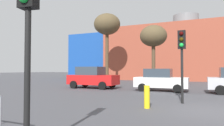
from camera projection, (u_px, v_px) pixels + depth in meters
ground_plane at (211, 111)px, 8.01m from camera, size 200.00×200.00×0.00m
building_backdrop at (186, 54)px, 33.16m from camera, size 39.76×10.48×10.57m
parked_car_0 at (92, 77)px, 18.03m from camera, size 4.38×2.15×1.90m
parked_car_1 at (160, 80)px, 15.61m from camera, size 3.95×1.94×1.71m
traffic_light_near_left at (27, 13)px, 4.04m from camera, size 0.39×0.39×3.76m
traffic_light_island at (182, 50)px, 9.91m from camera, size 0.36×0.36×3.56m
bare_tree_0 at (107, 25)px, 27.27m from camera, size 3.54×3.54×9.17m
bare_tree_1 at (153, 37)px, 21.62m from camera, size 2.85×2.85×6.38m
bollard_yellow_1 at (147, 97)px, 8.61m from camera, size 0.24×0.24×0.96m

